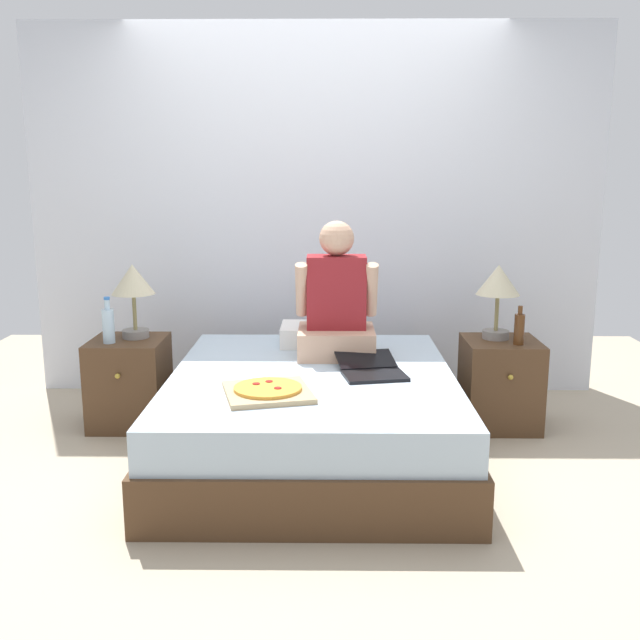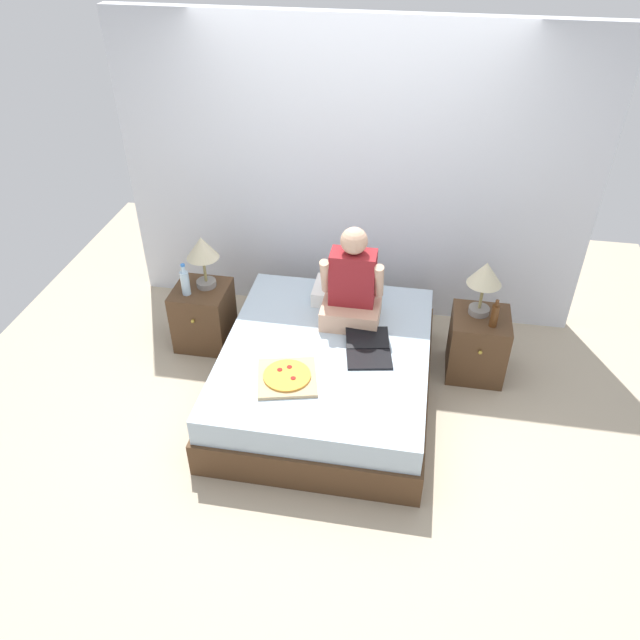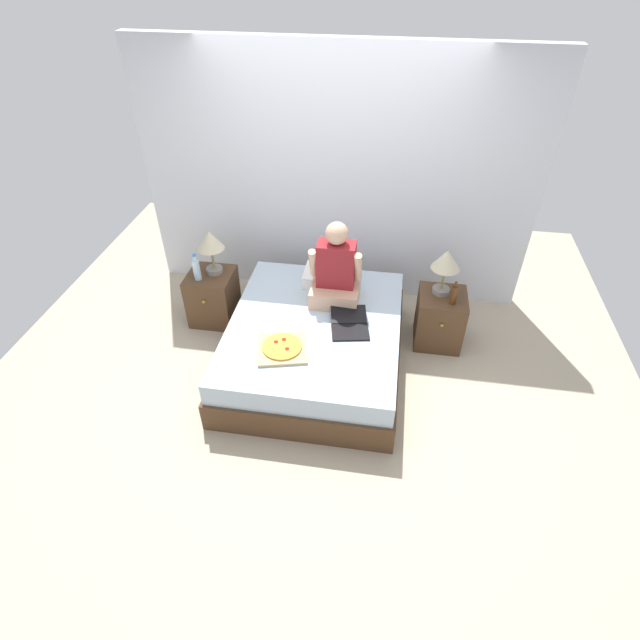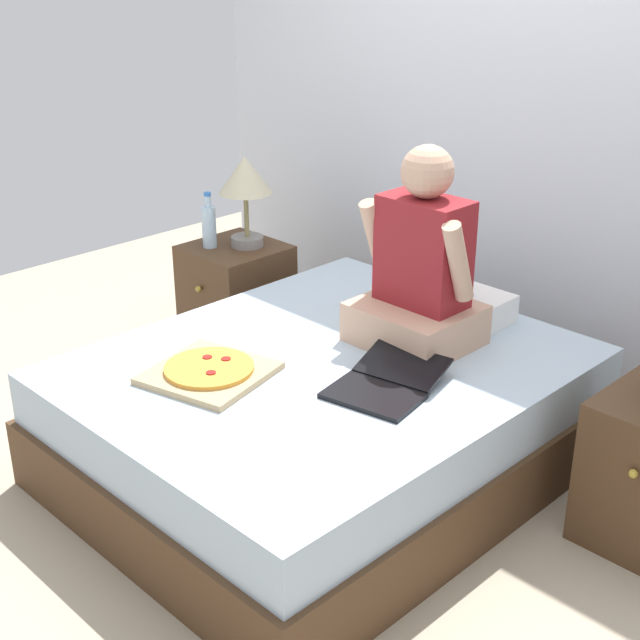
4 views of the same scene
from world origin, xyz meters
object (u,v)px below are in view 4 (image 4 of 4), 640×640
object	(u,v)px
water_bottle	(209,225)
person_seated	(420,273)
nightstand_left	(237,297)
lamp_on_left_nightstand	(245,181)
pizza_box	(209,371)
laptop	(383,385)
bed	(325,416)

from	to	relation	value
water_bottle	person_seated	xyz separation A→B (m)	(1.34, -0.02, 0.12)
nightstand_left	person_seated	distance (m)	1.36
lamp_on_left_nightstand	pizza_box	size ratio (longest dim) A/B	0.93
nightstand_left	person_seated	bearing A→B (deg)	-5.16
laptop	water_bottle	bearing A→B (deg)	164.07
laptop	nightstand_left	bearing A→B (deg)	160.02
water_bottle	laptop	size ratio (longest dim) A/B	0.59
water_bottle	person_seated	bearing A→B (deg)	-1.03
lamp_on_left_nightstand	water_bottle	distance (m)	0.28
lamp_on_left_nightstand	pizza_box	bearing A→B (deg)	-46.80
water_bottle	person_seated	size ratio (longest dim) A/B	0.35
person_seated	pizza_box	world-z (taller)	person_seated
nightstand_left	lamp_on_left_nightstand	world-z (taller)	lamp_on_left_nightstand
lamp_on_left_nightstand	person_seated	size ratio (longest dim) A/B	0.58
pizza_box	lamp_on_left_nightstand	bearing A→B (deg)	133.20
pizza_box	water_bottle	bearing A→B (deg)	141.40
nightstand_left	water_bottle	distance (m)	0.40
water_bottle	laptop	world-z (taller)	water_bottle
water_bottle	lamp_on_left_nightstand	bearing A→B (deg)	49.40
water_bottle	laptop	xyz separation A→B (m)	(1.52, -0.44, -0.15)
nightstand_left	pizza_box	distance (m)	1.30
lamp_on_left_nightstand	water_bottle	world-z (taller)	lamp_on_left_nightstand
bed	laptop	size ratio (longest dim) A/B	3.99
lamp_on_left_nightstand	pizza_box	xyz separation A→B (m)	(0.88, -0.94, -0.37)
person_seated	laptop	xyz separation A→B (m)	(0.18, -0.41, -0.27)
bed	nightstand_left	bearing A→B (deg)	156.07
laptop	pizza_box	distance (m)	0.64
nightstand_left	lamp_on_left_nightstand	distance (m)	0.60
bed	water_bottle	size ratio (longest dim) A/B	6.75
water_bottle	pizza_box	world-z (taller)	water_bottle
nightstand_left	laptop	distance (m)	1.55
person_seated	pizza_box	bearing A→B (deg)	-113.46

